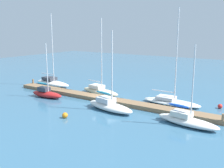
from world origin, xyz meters
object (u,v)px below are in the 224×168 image
sailboat_2 (100,90)px  mooring_buoy_orange (65,115)px  sailboat_0 (52,82)px  sailboat_1 (46,93)px  sailboat_3 (109,105)px  sailboat_5 (187,120)px  sailboat_4 (171,101)px  mooring_buoy_red (220,106)px

sailboat_2 → mooring_buoy_orange: (3.30, -10.89, -0.26)m
sailboat_0 → sailboat_1: size_ratio=1.57×
sailboat_2 → sailboat_3: 8.15m
sailboat_5 → mooring_buoy_orange: bearing=-147.8°
sailboat_1 → sailboat_0: bearing=127.7°
sailboat_4 → mooring_buoy_red: (5.69, 1.73, -0.19)m
sailboat_1 → sailboat_4: (16.19, 6.47, -0.14)m
sailboat_4 → sailboat_5: bearing=-57.3°
sailboat_0 → sailboat_1: 7.94m
sailboat_1 → sailboat_3: size_ratio=0.81×
sailboat_3 → sailboat_4: (5.25, 6.45, -0.14)m
sailboat_2 → sailboat_4: sailboat_4 is taller
sailboat_5 → mooring_buoy_red: size_ratio=14.36×
sailboat_3 → sailboat_5: sailboat_3 is taller
mooring_buoy_orange → mooring_buoy_red: 18.85m
mooring_buoy_red → sailboat_5: bearing=-101.1°
mooring_buoy_red → sailboat_2: bearing=-171.8°
sailboat_2 → sailboat_5: sailboat_2 is taller
sailboat_0 → sailboat_3: sailboat_0 is taller
sailboat_0 → sailboat_3: 17.20m
sailboat_2 → sailboat_3: size_ratio=1.17×
sailboat_3 → mooring_buoy_red: sailboat_3 is taller
sailboat_5 → sailboat_0: bearing=175.2°
sailboat_2 → sailboat_3: bearing=-37.0°
sailboat_2 → mooring_buoy_red: 16.85m
sailboat_0 → sailboat_4: sailboat_4 is taller
sailboat_3 → sailboat_5: bearing=11.5°
mooring_buoy_red → sailboat_4: bearing=-163.1°
sailboat_2 → sailboat_0: bearing=-172.8°
mooring_buoy_orange → mooring_buoy_red: bearing=44.8°
sailboat_0 → sailboat_2: (10.39, -0.20, -0.04)m
sailboat_0 → sailboat_3: bearing=-16.2°
sailboat_1 → sailboat_4: bearing=18.7°
sailboat_1 → sailboat_5: sailboat_5 is taller
sailboat_0 → mooring_buoy_orange: (13.69, -11.09, -0.29)m
sailboat_0 → mooring_buoy_orange: size_ratio=19.35×
sailboat_2 → mooring_buoy_orange: 11.38m
sailboat_2 → sailboat_1: bearing=-123.5°
mooring_buoy_red → mooring_buoy_orange: bearing=-135.2°
sailboat_2 → mooring_buoy_red: sailboat_2 is taller
sailboat_1 → sailboat_3: (10.94, 0.02, 0.00)m
sailboat_4 → mooring_buoy_orange: sailboat_4 is taller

